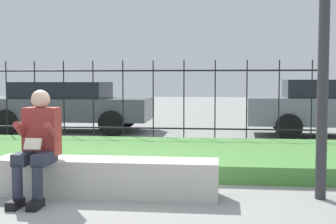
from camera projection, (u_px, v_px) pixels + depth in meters
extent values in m
plane|color=gray|center=(100.00, 195.00, 5.42)|extent=(60.00, 60.00, 0.00)
cube|color=beige|center=(106.00, 177.00, 5.39)|extent=(2.58, 0.49, 0.42)
cube|color=#9B978F|center=(106.00, 192.00, 5.41)|extent=(2.48, 0.45, 0.08)
cube|color=black|center=(15.00, 204.00, 4.86)|extent=(0.11, 0.26, 0.09)
cylinder|color=#282D3D|center=(17.00, 183.00, 4.90)|extent=(0.11, 0.11, 0.33)
cube|color=#282D3D|center=(25.00, 158.00, 5.10)|extent=(0.15, 0.42, 0.13)
cube|color=black|center=(36.00, 205.00, 4.83)|extent=(0.11, 0.26, 0.09)
cylinder|color=#282D3D|center=(37.00, 183.00, 4.88)|extent=(0.11, 0.11, 0.33)
cube|color=#282D3D|center=(45.00, 158.00, 5.07)|extent=(0.15, 0.42, 0.13)
cube|color=maroon|center=(42.00, 131.00, 5.27)|extent=(0.38, 0.24, 0.54)
sphere|color=#DBB293|center=(41.00, 99.00, 5.23)|extent=(0.21, 0.21, 0.21)
cylinder|color=maroon|center=(21.00, 131.00, 5.13)|extent=(0.08, 0.29, 0.24)
cylinder|color=maroon|center=(51.00, 131.00, 5.09)|extent=(0.08, 0.29, 0.24)
cube|color=beige|center=(33.00, 144.00, 5.02)|extent=(0.18, 0.09, 0.13)
cube|color=#4C893D|center=(135.00, 155.00, 7.54)|extent=(8.88, 2.90, 0.23)
cylinder|color=black|center=(153.00, 128.00, 9.52)|extent=(6.88, 0.03, 0.03)
cylinder|color=black|center=(153.00, 71.00, 9.44)|extent=(6.88, 0.03, 0.03)
cylinder|color=black|center=(7.00, 102.00, 9.85)|extent=(0.02, 0.02, 1.72)
cylinder|color=black|center=(35.00, 102.00, 9.78)|extent=(0.02, 0.02, 1.72)
cylinder|color=black|center=(64.00, 102.00, 9.70)|extent=(0.02, 0.02, 1.72)
cylinder|color=black|center=(93.00, 103.00, 9.63)|extent=(0.02, 0.02, 1.72)
cylinder|color=black|center=(123.00, 103.00, 9.56)|extent=(0.02, 0.02, 1.72)
cylinder|color=black|center=(153.00, 103.00, 9.48)|extent=(0.02, 0.02, 1.72)
cylinder|color=black|center=(184.00, 103.00, 9.41)|extent=(0.02, 0.02, 1.72)
cylinder|color=black|center=(215.00, 103.00, 9.34)|extent=(0.02, 0.02, 1.72)
cylinder|color=black|center=(247.00, 103.00, 9.26)|extent=(0.02, 0.02, 1.72)
cylinder|color=black|center=(279.00, 104.00, 9.19)|extent=(0.02, 0.02, 1.72)
cylinder|color=black|center=(312.00, 104.00, 9.12)|extent=(0.02, 0.02, 1.72)
cube|color=#4C5156|center=(69.00, 109.00, 12.03)|extent=(4.23, 1.85, 0.56)
cube|color=black|center=(62.00, 90.00, 12.02)|extent=(2.34, 1.60, 0.41)
cylinder|color=black|center=(111.00, 123.00, 11.07)|extent=(0.61, 0.21, 0.60)
cylinder|color=black|center=(125.00, 117.00, 12.78)|extent=(0.61, 0.21, 0.60)
cylinder|color=black|center=(6.00, 122.00, 11.32)|extent=(0.61, 0.21, 0.60)
cylinder|color=black|center=(33.00, 117.00, 13.04)|extent=(0.61, 0.21, 0.60)
cylinder|color=black|center=(289.00, 127.00, 10.25)|extent=(0.59, 0.22, 0.58)
cylinder|color=black|center=(282.00, 120.00, 11.95)|extent=(0.59, 0.22, 0.58)
cylinder|color=#2D2D30|center=(325.00, 5.00, 5.10)|extent=(0.12, 0.12, 4.31)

